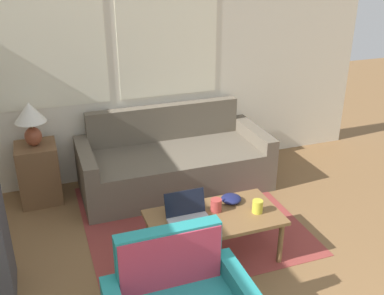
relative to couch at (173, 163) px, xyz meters
name	(u,v)px	position (x,y,z in m)	size (l,w,h in m)	color
wall_back	(119,62)	(-0.43, 0.46, 1.05)	(5.87, 0.06, 2.60)	silver
rug	(189,218)	(-0.07, -0.70, -0.26)	(1.95, 1.94, 0.01)	brown
couch	(173,163)	(0.00, 0.00, 0.00)	(2.00, 0.88, 0.83)	#665B4C
side_table	(39,173)	(-1.38, 0.15, 0.05)	(0.40, 0.40, 0.62)	brown
table_lamp	(30,118)	(-1.38, 0.15, 0.65)	(0.30, 0.30, 0.45)	brown
coffee_table	(214,220)	(-0.07, -1.34, 0.11)	(1.09, 0.58, 0.41)	brown
laptop	(188,215)	(-0.29, -1.32, 0.20)	(0.34, 0.26, 0.22)	#B7B7BC
cup_navy	(216,205)	(-0.03, -1.27, 0.20)	(0.09, 0.09, 0.11)	#B23D38
cup_yellow	(257,206)	(0.28, -1.40, 0.21)	(0.09, 0.09, 0.11)	gold
snack_bowl	(231,199)	(0.15, -1.18, 0.18)	(0.17, 0.17, 0.06)	#191E4C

